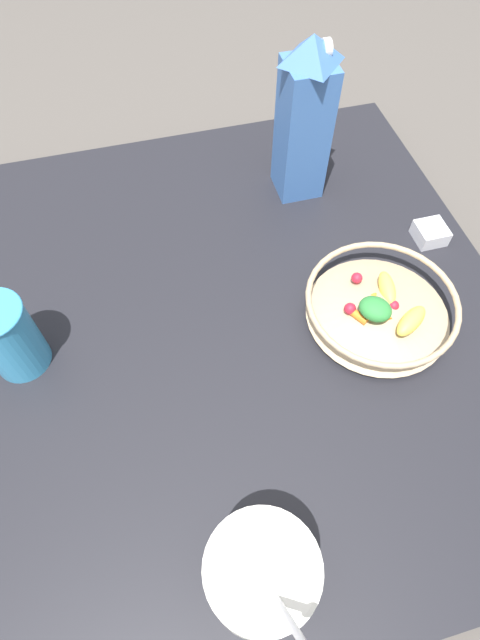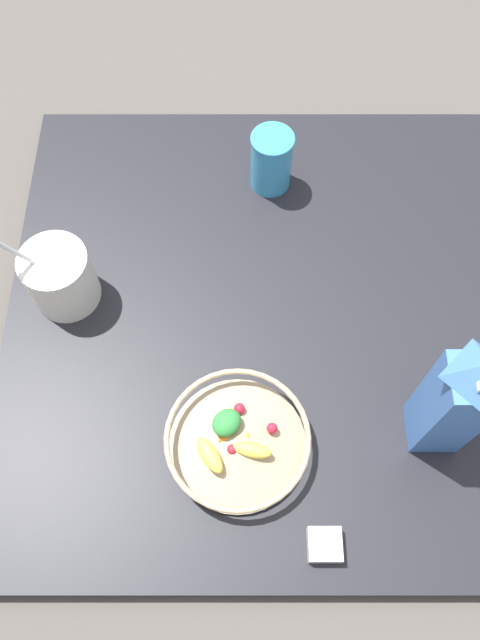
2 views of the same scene
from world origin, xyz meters
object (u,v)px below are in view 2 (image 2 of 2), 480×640
object	(u,v)px
milk_carton	(455,400)
drinking_cup	(270,160)
fruit_bowl	(236,440)
yogurt_tub	(58,276)
spice_jar	(324,545)

from	to	relation	value
milk_carton	drinking_cup	bearing A→B (deg)	116.35
fruit_bowl	yogurt_tub	bearing A→B (deg)	137.76
yogurt_tub	drinking_cup	world-z (taller)	yogurt_tub
fruit_bowl	drinking_cup	bearing A→B (deg)	83.12
fruit_bowl	spice_jar	bearing A→B (deg)	-49.66
yogurt_tub	fruit_bowl	bearing A→B (deg)	-42.24
fruit_bowl	milk_carton	size ratio (longest dim) A/B	0.82
fruit_bowl	yogurt_tub	size ratio (longest dim) A/B	1.09
spice_jar	fruit_bowl	bearing A→B (deg)	130.34
yogurt_tub	milk_carton	bearing A→B (deg)	-21.99
drinking_cup	spice_jar	distance (m)	0.74
milk_carton	drinking_cup	distance (m)	0.61
spice_jar	milk_carton	bearing A→B (deg)	44.61
milk_carton	yogurt_tub	xyz separation A→B (m)	(-0.67, 0.27, -0.08)
milk_carton	fruit_bowl	bearing A→B (deg)	-175.03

